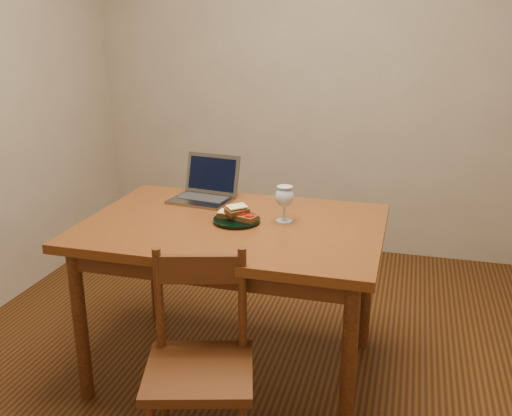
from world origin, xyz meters
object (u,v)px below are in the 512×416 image
(table, at_px, (233,241))
(milk_glass, at_px, (284,204))
(laptop, at_px, (206,187))
(chair, at_px, (199,356))
(plate, at_px, (237,221))

(table, height_order, milk_glass, milk_glass)
(table, bearing_deg, laptop, 127.19)
(milk_glass, distance_m, laptop, 0.51)
(milk_glass, height_order, laptop, laptop)
(chair, bearing_deg, milk_glass, 60.71)
(milk_glass, relative_size, laptop, 0.51)
(plate, bearing_deg, chair, -85.97)
(chair, distance_m, milk_glass, 0.78)
(plate, bearing_deg, laptop, 129.70)
(plate, bearing_deg, milk_glass, 18.65)
(table, height_order, laptop, laptop)
(plate, relative_size, milk_glass, 1.27)
(table, bearing_deg, chair, -84.35)
(laptop, bearing_deg, chair, -64.08)
(table, relative_size, milk_glass, 7.93)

